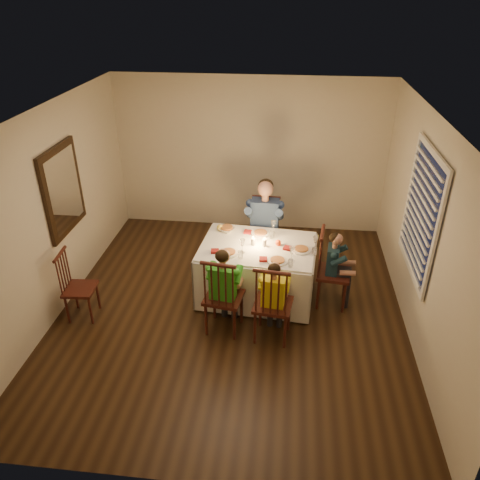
# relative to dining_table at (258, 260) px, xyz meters

# --- Properties ---
(ground) EXTENTS (5.00, 5.00, 0.00)m
(ground) POSITION_rel_dining_table_xyz_m (-0.31, -0.38, -0.57)
(ground) COLOR black
(ground) RESTS_ON ground
(wall_left) EXTENTS (0.02, 5.00, 2.60)m
(wall_left) POSITION_rel_dining_table_xyz_m (-2.56, -0.38, 0.73)
(wall_left) COLOR beige
(wall_left) RESTS_ON ground
(wall_right) EXTENTS (0.02, 5.00, 2.60)m
(wall_right) POSITION_rel_dining_table_xyz_m (1.94, -0.38, 0.73)
(wall_right) COLOR beige
(wall_right) RESTS_ON ground
(wall_back) EXTENTS (4.50, 0.02, 2.60)m
(wall_back) POSITION_rel_dining_table_xyz_m (-0.31, 2.12, 0.73)
(wall_back) COLOR beige
(wall_back) RESTS_ON ground
(ceiling) EXTENTS (5.00, 5.00, 0.00)m
(ceiling) POSITION_rel_dining_table_xyz_m (-0.31, -0.38, 2.03)
(ceiling) COLOR white
(ceiling) RESTS_ON wall_back
(dining_table) EXTENTS (1.61, 1.22, 0.76)m
(dining_table) POSITION_rel_dining_table_xyz_m (0.00, 0.00, 0.00)
(dining_table) COLOR silver
(dining_table) RESTS_ON ground
(chair_adult) EXTENTS (0.46, 0.44, 1.08)m
(chair_adult) POSITION_rel_dining_table_xyz_m (0.04, 0.79, -0.57)
(chair_adult) COLOR #35140E
(chair_adult) RESTS_ON ground
(chair_near_left) EXTENTS (0.50, 0.48, 1.08)m
(chair_near_left) POSITION_rel_dining_table_xyz_m (-0.35, -0.77, -0.57)
(chair_near_left) COLOR #35140E
(chair_near_left) RESTS_ON ground
(chair_near_right) EXTENTS (0.49, 0.47, 1.08)m
(chair_near_right) POSITION_rel_dining_table_xyz_m (0.25, -0.85, -0.57)
(chair_near_right) COLOR #35140E
(chair_near_right) RESTS_ON ground
(chair_end) EXTENTS (0.47, 0.49, 1.08)m
(chair_end) POSITION_rel_dining_table_xyz_m (1.01, -0.07, -0.57)
(chair_end) COLOR #35140E
(chair_end) RESTS_ON ground
(chair_extra) EXTENTS (0.40, 0.42, 0.95)m
(chair_extra) POSITION_rel_dining_table_xyz_m (-2.21, -0.72, -0.57)
(chair_extra) COLOR #35140E
(chair_extra) RESTS_ON ground
(adult) EXTENTS (0.56, 0.52, 1.40)m
(adult) POSITION_rel_dining_table_xyz_m (0.04, 0.79, -0.57)
(adult) COLOR navy
(adult) RESTS_ON ground
(child_green) EXTENTS (0.46, 0.43, 1.16)m
(child_green) POSITION_rel_dining_table_xyz_m (-0.35, -0.77, -0.57)
(child_green) COLOR green
(child_green) RESTS_ON ground
(child_yellow) EXTENTS (0.39, 0.37, 1.07)m
(child_yellow) POSITION_rel_dining_table_xyz_m (0.25, -0.85, -0.57)
(child_yellow) COLOR yellow
(child_yellow) RESTS_ON ground
(child_teal) EXTENTS (0.36, 0.39, 1.07)m
(child_teal) POSITION_rel_dining_table_xyz_m (1.01, -0.07, -0.57)
(child_teal) COLOR #18323E
(child_teal) RESTS_ON ground
(setting_adult) EXTENTS (0.28, 0.28, 0.02)m
(setting_adult) POSITION_rel_dining_table_xyz_m (0.01, 0.32, 0.24)
(setting_adult) COLOR silver
(setting_adult) RESTS_ON dining_table
(setting_green) EXTENTS (0.28, 0.28, 0.02)m
(setting_green) POSITION_rel_dining_table_xyz_m (-0.36, -0.25, 0.24)
(setting_green) COLOR silver
(setting_green) RESTS_ON dining_table
(setting_yellow) EXTENTS (0.28, 0.28, 0.02)m
(setting_yellow) POSITION_rel_dining_table_xyz_m (0.27, -0.38, 0.24)
(setting_yellow) COLOR silver
(setting_yellow) RESTS_ON dining_table
(setting_teal) EXTENTS (0.28, 0.28, 0.02)m
(setting_teal) POSITION_rel_dining_table_xyz_m (0.57, -0.07, 0.24)
(setting_teal) COLOR silver
(setting_teal) RESTS_ON dining_table
(candle_left) EXTENTS (0.06, 0.06, 0.10)m
(candle_left) POSITION_rel_dining_table_xyz_m (-0.07, 0.01, 0.28)
(candle_left) COLOR white
(candle_left) RESTS_ON dining_table
(candle_right) EXTENTS (0.06, 0.06, 0.10)m
(candle_right) POSITION_rel_dining_table_xyz_m (0.09, -0.01, 0.28)
(candle_right) COLOR white
(candle_right) RESTS_ON dining_table
(squash) EXTENTS (0.09, 0.09, 0.09)m
(squash) POSITION_rel_dining_table_xyz_m (-0.56, 0.36, 0.27)
(squash) COLOR yellow
(squash) RESTS_ON dining_table
(orange_fruit) EXTENTS (0.08, 0.08, 0.08)m
(orange_fruit) POSITION_rel_dining_table_xyz_m (0.27, 0.03, 0.27)
(orange_fruit) COLOR #FB4D15
(orange_fruit) RESTS_ON dining_table
(serving_bowl) EXTENTS (0.28, 0.28, 0.05)m
(serving_bowl) POSITION_rel_dining_table_xyz_m (-0.46, 0.36, 0.25)
(serving_bowl) COLOR silver
(serving_bowl) RESTS_ON dining_table
(wall_mirror) EXTENTS (0.06, 0.95, 1.15)m
(wall_mirror) POSITION_rel_dining_table_xyz_m (-2.53, -0.08, 0.93)
(wall_mirror) COLOR black
(wall_mirror) RESTS_ON wall_left
(window_blinds) EXTENTS (0.07, 1.34, 1.54)m
(window_blinds) POSITION_rel_dining_table_xyz_m (1.90, -0.28, 0.93)
(window_blinds) COLOR black
(window_blinds) RESTS_ON wall_right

